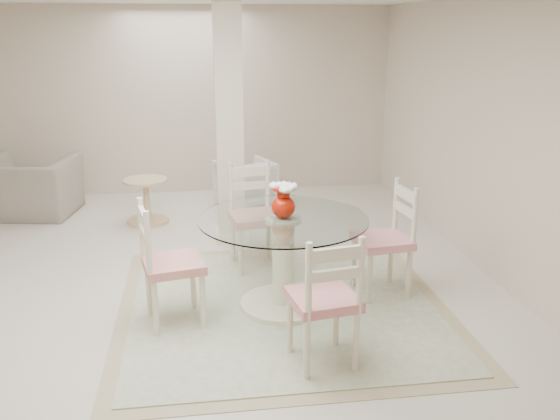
{
  "coord_description": "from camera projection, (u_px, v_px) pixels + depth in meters",
  "views": [
    {
      "loc": [
        0.15,
        -5.3,
        2.41
      ],
      "look_at": [
        0.84,
        -0.35,
        0.85
      ],
      "focal_mm": 38.0,
      "sensor_mm": 36.0,
      "label": 1
    }
  ],
  "objects": [
    {
      "name": "ground",
      "position": [
        189.0,
        287.0,
        5.71
      ],
      "size": [
        7.0,
        7.0,
        0.0
      ],
      "primitive_type": "plane",
      "color": "beige",
      "rests_on": "ground"
    },
    {
      "name": "room_shell",
      "position": [
        179.0,
        92.0,
        5.16
      ],
      "size": [
        6.02,
        7.02,
        2.71
      ],
      "color": "beige",
      "rests_on": "ground"
    },
    {
      "name": "column",
      "position": [
        229.0,
        125.0,
        6.61
      ],
      "size": [
        0.3,
        0.3,
        2.7
      ],
      "primitive_type": "cube",
      "color": "beige",
      "rests_on": "ground"
    },
    {
      "name": "area_rug",
      "position": [
        283.0,
        306.0,
        5.3
      ],
      "size": [
        2.9,
        2.9,
        0.02
      ],
      "color": "tan",
      "rests_on": "ground"
    },
    {
      "name": "dining_table",
      "position": [
        283.0,
        263.0,
        5.17
      ],
      "size": [
        1.46,
        1.46,
        0.84
      ],
      "rotation": [
        0.0,
        0.0,
        0.16
      ],
      "color": "#F9F5CC",
      "rests_on": "ground"
    },
    {
      "name": "red_vase",
      "position": [
        284.0,
        200.0,
        5.0
      ],
      "size": [
        0.24,
        0.23,
        0.31
      ],
      "color": "#A91505",
      "rests_on": "dining_table"
    },
    {
      "name": "dining_chair_east",
      "position": [
        390.0,
        231.0,
        5.41
      ],
      "size": [
        0.52,
        0.52,
        1.17
      ],
      "rotation": [
        0.0,
        0.0,
        -1.45
      ],
      "color": "beige",
      "rests_on": "ground"
    },
    {
      "name": "dining_chair_north",
      "position": [
        253.0,
        208.0,
        6.05
      ],
      "size": [
        0.54,
        0.54,
        1.2
      ],
      "rotation": [
        0.0,
        0.0,
        0.15
      ],
      "color": "beige",
      "rests_on": "ground"
    },
    {
      "name": "dining_chair_west",
      "position": [
        163.0,
        255.0,
        4.82
      ],
      "size": [
        0.56,
        0.56,
        1.18
      ],
      "rotation": [
        0.0,
        0.0,
        1.78
      ],
      "color": "#F5E7C9",
      "rests_on": "ground"
    },
    {
      "name": "dining_chair_south",
      "position": [
        327.0,
        292.0,
        4.19
      ],
      "size": [
        0.53,
        0.53,
        1.16
      ],
      "rotation": [
        0.0,
        0.0,
        3.3
      ],
      "color": "beige",
      "rests_on": "ground"
    },
    {
      "name": "recliner_taupe",
      "position": [
        28.0,
        187.0,
        7.77
      ],
      "size": [
        1.33,
        1.21,
        0.77
      ],
      "primitive_type": "imported",
      "rotation": [
        0.0,
        0.0,
        2.98
      ],
      "color": "gray",
      "rests_on": "ground"
    },
    {
      "name": "armchair_white",
      "position": [
        245.0,
        183.0,
        8.17
      ],
      "size": [
        0.9,
        0.92,
        0.65
      ],
      "primitive_type": "imported",
      "rotation": [
        0.0,
        0.0,
        3.49
      ],
      "color": "white",
      "rests_on": "ground"
    },
    {
      "name": "side_table",
      "position": [
        147.0,
        203.0,
        7.51
      ],
      "size": [
        0.55,
        0.55,
        0.57
      ],
      "color": "#D6AF84",
      "rests_on": "ground"
    }
  ]
}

